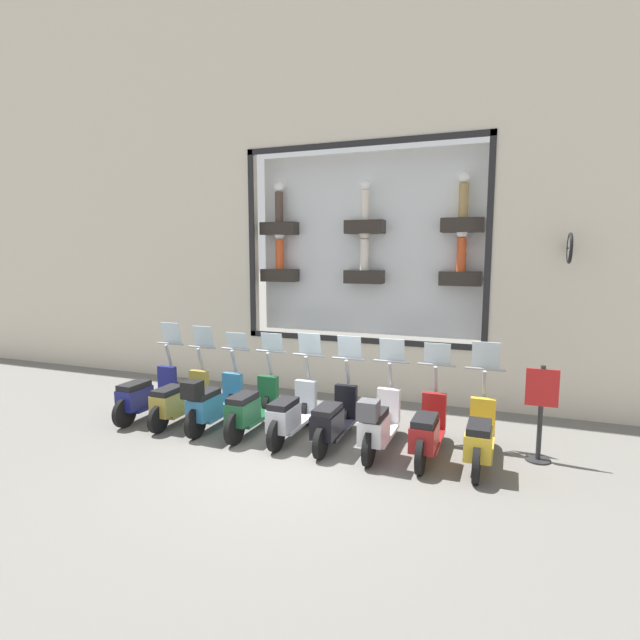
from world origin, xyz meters
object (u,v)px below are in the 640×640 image
object	(u,v)px
scooter_olive_7	(178,400)
shop_sign_post	(541,411)
scooter_yellow_0	(480,437)
scooter_green_5	(251,408)
scooter_silver_4	(291,413)
scooter_navy_8	(145,395)
scooter_white_2	(378,423)
scooter_red_1	(427,431)
scooter_black_3	(333,419)
scooter_teal_6	(212,402)

from	to	relation	value
scooter_olive_7	shop_sign_post	world-z (taller)	scooter_olive_7
scooter_yellow_0	shop_sign_post	world-z (taller)	scooter_yellow_0
scooter_green_5	shop_sign_post	size ratio (longest dim) A/B	1.26
scooter_silver_4	scooter_navy_8	size ratio (longest dim) A/B	1.00
scooter_silver_4	scooter_green_5	distance (m)	0.74
scooter_white_2	scooter_green_5	bearing A→B (deg)	88.42
scooter_red_1	shop_sign_post	xyz separation A→B (m)	(0.52, -1.55, 0.32)
scooter_black_3	scooter_teal_6	size ratio (longest dim) A/B	1.00
scooter_white_2	scooter_silver_4	size ratio (longest dim) A/B	1.00
scooter_black_3	shop_sign_post	xyz separation A→B (m)	(0.52, -3.03, 0.33)
scooter_teal_6	shop_sign_post	size ratio (longest dim) A/B	1.25
scooter_silver_4	scooter_red_1	bearing A→B (deg)	-90.00
scooter_yellow_0	shop_sign_post	distance (m)	1.01
scooter_black_3	scooter_green_5	size ratio (longest dim) A/B	0.99
scooter_yellow_0	scooter_black_3	bearing A→B (deg)	90.07
scooter_green_5	scooter_olive_7	world-z (taller)	scooter_olive_7
scooter_silver_4	shop_sign_post	xyz separation A→B (m)	(0.52, -3.77, 0.33)
scooter_green_5	shop_sign_post	world-z (taller)	scooter_green_5
scooter_green_5	scooter_red_1	bearing A→B (deg)	-90.02
scooter_olive_7	scooter_white_2	bearing A→B (deg)	-90.90
scooter_yellow_0	scooter_navy_8	distance (m)	5.92
shop_sign_post	scooter_white_2	bearing A→B (deg)	104.27
scooter_red_1	scooter_green_5	xyz separation A→B (m)	(0.00, 2.96, 0.00)
scooter_red_1	scooter_black_3	world-z (taller)	scooter_black_3
scooter_silver_4	scooter_green_5	bearing A→B (deg)	89.93
scooter_yellow_0	shop_sign_post	size ratio (longest dim) A/B	1.25
scooter_green_5	scooter_teal_6	bearing A→B (deg)	94.88
scooter_teal_6	scooter_red_1	bearing A→B (deg)	-89.03
scooter_white_2	scooter_olive_7	size ratio (longest dim) A/B	1.00
scooter_red_1	scooter_navy_8	size ratio (longest dim) A/B	1.00
scooter_white_2	scooter_silver_4	distance (m)	1.48
scooter_black_3	scooter_silver_4	world-z (taller)	scooter_silver_4
scooter_yellow_0	scooter_red_1	size ratio (longest dim) A/B	1.00
scooter_navy_8	shop_sign_post	bearing A→B (deg)	-85.59
scooter_green_5	scooter_black_3	bearing A→B (deg)	-90.10
scooter_olive_7	scooter_navy_8	world-z (taller)	scooter_navy_8
scooter_green_5	scooter_white_2	bearing A→B (deg)	-91.58
scooter_white_2	scooter_black_3	xyz separation A→B (m)	(0.06, 0.74, -0.05)
scooter_yellow_0	scooter_green_5	bearing A→B (deg)	90.00
scooter_olive_7	scooter_yellow_0	bearing A→B (deg)	-89.97
scooter_olive_7	scooter_navy_8	xyz separation A→B (m)	(0.00, 0.74, 0.01)
scooter_white_2	scooter_green_5	distance (m)	2.22
shop_sign_post	scooter_teal_6	bearing A→B (deg)	96.34
scooter_red_1	scooter_black_3	xyz separation A→B (m)	(-0.00, 1.48, -0.01)
scooter_white_2	scooter_silver_4	world-z (taller)	scooter_silver_4
scooter_olive_7	scooter_black_3	bearing A→B (deg)	-89.99
scooter_navy_8	shop_sign_post	world-z (taller)	scooter_navy_8
scooter_black_3	shop_sign_post	size ratio (longest dim) A/B	1.25
scooter_yellow_0	scooter_olive_7	world-z (taller)	scooter_yellow_0
scooter_red_1	scooter_white_2	world-z (taller)	scooter_white_2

